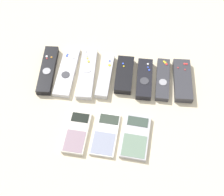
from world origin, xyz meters
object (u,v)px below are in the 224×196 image
at_px(remote_0, 48,70).
at_px(remote_2, 87,73).
at_px(remote_6, 163,79).
at_px(calculator_2, 136,137).
at_px(remote_4, 124,75).
at_px(remote_3, 105,75).
at_px(remote_7, 182,80).
at_px(calculator_1, 105,134).
at_px(calculator_0, 77,132).
at_px(remote_1, 67,71).
at_px(remote_5, 144,79).

xyz_separation_m(remote_0, remote_2, (0.14, 0.00, -0.00)).
height_order(remote_6, calculator_2, remote_6).
bearing_deg(remote_4, remote_3, -172.15).
xyz_separation_m(remote_3, remote_7, (0.27, 0.01, 0.00)).
distance_m(remote_0, calculator_1, 0.33).
xyz_separation_m(remote_7, calculator_1, (-0.24, -0.23, -0.01)).
bearing_deg(remote_0, calculator_0, -61.02).
height_order(remote_1, remote_2, remote_2).
bearing_deg(remote_5, remote_2, 178.37).
bearing_deg(remote_4, remote_2, -177.24).
bearing_deg(remote_2, remote_3, -4.83).
bearing_deg(remote_4, remote_7, -0.55).
bearing_deg(remote_3, calculator_2, -59.35).
relative_size(remote_7, calculator_2, 1.12).
bearing_deg(calculator_2, remote_4, 107.49).
distance_m(remote_3, remote_4, 0.07).
height_order(remote_3, remote_5, remote_5).
height_order(remote_5, calculator_1, remote_5).
xyz_separation_m(remote_5, calculator_0, (-0.20, -0.23, -0.00)).
bearing_deg(calculator_1, remote_2, 115.45).
xyz_separation_m(remote_1, remote_3, (0.14, -0.00, 0.00)).
distance_m(remote_1, calculator_2, 0.35).
xyz_separation_m(remote_2, remote_3, (0.07, -0.00, -0.00)).
bearing_deg(remote_6, calculator_0, -137.63).
height_order(remote_0, calculator_0, remote_0).
xyz_separation_m(remote_2, calculator_0, (0.00, -0.23, -0.00)).
bearing_deg(remote_3, remote_5, 1.18).
distance_m(remote_3, remote_5, 0.14).
distance_m(remote_1, remote_5, 0.28).
distance_m(remote_0, remote_5, 0.35).
bearing_deg(remote_0, remote_4, -1.34).
xyz_separation_m(remote_3, calculator_2, (0.12, -0.22, -0.00)).
bearing_deg(remote_3, calculator_1, -81.13).
relative_size(remote_1, calculator_2, 1.40).
bearing_deg(remote_6, remote_0, -178.55).
xyz_separation_m(remote_2, remote_6, (0.27, 0.00, -0.00)).
bearing_deg(calculator_0, remote_0, 124.93).
xyz_separation_m(remote_3, remote_5, (0.14, -0.00, 0.00)).
distance_m(remote_6, remote_7, 0.07).
bearing_deg(remote_0, remote_5, -3.48).
bearing_deg(calculator_1, remote_1, 128.89).
bearing_deg(calculator_0, remote_5, 51.51).
relative_size(remote_1, calculator_1, 1.41).
distance_m(remote_1, remote_4, 0.20).
height_order(remote_1, calculator_1, remote_1).
bearing_deg(calculator_2, remote_1, 142.53).
distance_m(remote_6, calculator_2, 0.24).
bearing_deg(calculator_2, calculator_0, -174.54).
bearing_deg(calculator_0, remote_2, 93.73).
relative_size(remote_2, calculator_1, 1.41).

